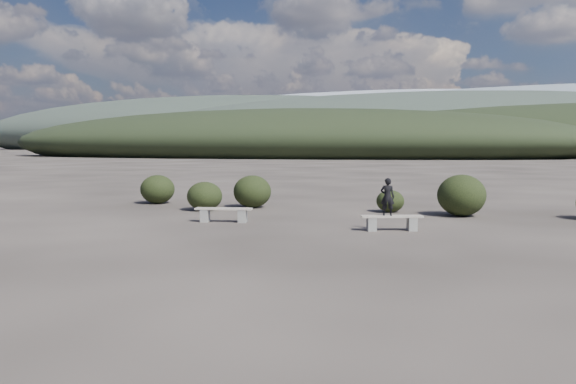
% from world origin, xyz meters
% --- Properties ---
extents(ground, '(1200.00, 1200.00, 0.00)m').
position_xyz_m(ground, '(0.00, 0.00, 0.00)').
color(ground, black).
rests_on(ground, ground).
extents(bench_left, '(1.68, 0.63, 0.41)m').
position_xyz_m(bench_left, '(-2.48, 5.57, 0.25)').
color(bench_left, gray).
rests_on(bench_left, ground).
extents(bench_right, '(1.62, 0.79, 0.40)m').
position_xyz_m(bench_right, '(2.35, 5.20, 0.24)').
color(bench_right, gray).
rests_on(bench_right, ground).
extents(seated_person, '(0.36, 0.25, 0.98)m').
position_xyz_m(seated_person, '(2.23, 5.16, 0.89)').
color(seated_person, black).
rests_on(seated_person, bench_right).
extents(shrub_a, '(1.20, 1.20, 0.98)m').
position_xyz_m(shrub_a, '(-4.18, 8.12, 0.49)').
color(shrub_a, black).
rests_on(shrub_a, ground).
extents(shrub_b, '(1.34, 1.34, 1.15)m').
position_xyz_m(shrub_b, '(-2.90, 9.36, 0.58)').
color(shrub_b, black).
rests_on(shrub_b, ground).
extents(shrub_c, '(0.92, 0.92, 0.74)m').
position_xyz_m(shrub_c, '(1.96, 9.26, 0.37)').
color(shrub_c, black).
rests_on(shrub_c, ground).
extents(shrub_d, '(1.49, 1.49, 1.31)m').
position_xyz_m(shrub_d, '(4.20, 8.83, 0.65)').
color(shrub_d, black).
rests_on(shrub_d, ground).
extents(shrub_f, '(1.29, 1.29, 1.09)m').
position_xyz_m(shrub_f, '(-6.82, 9.73, 0.54)').
color(shrub_f, black).
rests_on(shrub_f, ground).
extents(mountain_ridges, '(500.00, 400.00, 56.00)m').
position_xyz_m(mountain_ridges, '(-7.48, 339.06, 10.84)').
color(mountain_ridges, black).
rests_on(mountain_ridges, ground).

